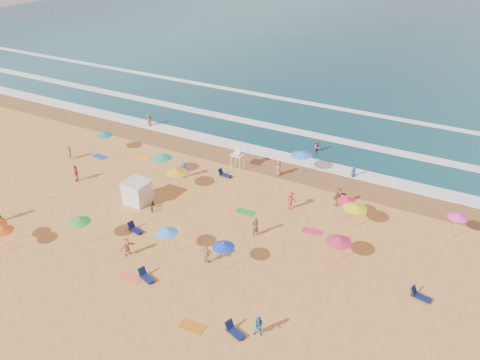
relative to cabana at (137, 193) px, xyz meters
The scene contains 12 objects.
ground 6.22m from the cabana, ahead, with size 220.00×220.00×0.00m, color gold.
ocean 83.99m from the cabana, 85.81° to the left, with size 220.00×140.00×0.18m, color #0C4756.
wet_sand 13.74m from the cabana, 63.43° to the left, with size 220.00×220.00×0.00m, color olive.
surf_foam 21.97m from the cabana, 73.78° to the left, with size 200.00×18.70×0.05m.
cabana is the anchor object (origin of this frame).
cabana_roof 1.06m from the cabana, ahead, with size 2.20×2.20×0.12m, color silver.
bicycle 2.01m from the cabana, ahead, with size 0.55×1.57×0.82m, color black.
lifeguard_stand 11.28m from the cabana, 65.06° to the left, with size 1.20×1.20×2.10m, color white, non-canonical shape.
beach_umbrellas 8.94m from the cabana, ahead, with size 45.62×25.46×0.71m.
loungers 12.15m from the cabana, 25.18° to the right, with size 55.49×22.79×0.34m.
towels 4.76m from the cabana, 36.95° to the right, with size 34.67×22.40×0.03m.
beachgoers 6.96m from the cabana, 35.23° to the left, with size 48.08×27.40×2.10m.
Camera 1 is at (19.56, -27.12, 22.80)m, focal length 35.00 mm.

